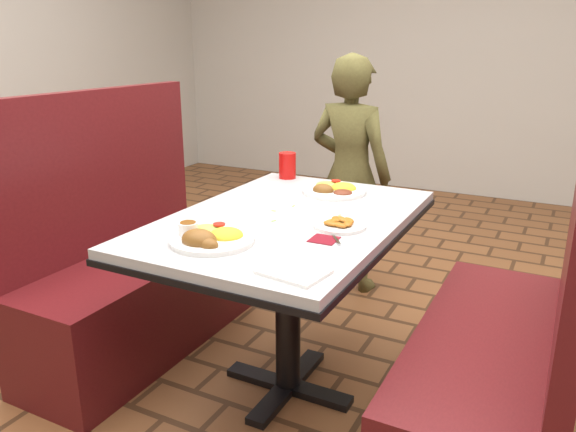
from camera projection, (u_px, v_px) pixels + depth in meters
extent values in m
plane|color=brown|center=(288.00, 389.00, 2.32)|extent=(7.00, 7.00, 0.00)
cube|color=beige|center=(473.00, 38.00, 4.87)|extent=(6.00, 0.04, 2.80)
cube|color=#BABDBF|center=(288.00, 220.00, 2.10)|extent=(0.80, 1.20, 0.03)
cube|color=black|center=(288.00, 227.00, 2.11)|extent=(0.81, 1.21, 0.02)
cylinder|color=black|center=(288.00, 311.00, 2.21)|extent=(0.10, 0.10, 0.69)
cube|color=black|center=(288.00, 386.00, 2.32)|extent=(0.55, 0.08, 0.03)
cube|color=black|center=(288.00, 386.00, 2.32)|extent=(0.08, 0.55, 0.03)
cube|color=#5E1518|center=(144.00, 302.00, 2.58)|extent=(0.45, 1.20, 0.45)
cube|color=#5E1518|center=(98.00, 197.00, 2.54)|extent=(0.06, 1.20, 0.95)
cube|color=#5E1518|center=(482.00, 392.00, 1.92)|extent=(0.45, 1.20, 0.45)
cube|color=#5E1518|center=(574.00, 276.00, 1.69)|extent=(0.06, 1.20, 0.95)
imported|color=brown|center=(350.00, 175.00, 3.13)|extent=(0.51, 0.36, 1.32)
cylinder|color=white|center=(212.00, 240.00, 1.82)|extent=(0.28, 0.28, 0.02)
ellipsoid|color=gold|center=(226.00, 228.00, 1.83)|extent=(0.11, 0.11, 0.05)
ellipsoid|color=#9BC64F|center=(208.00, 226.00, 1.88)|extent=(0.11, 0.09, 0.04)
cylinder|color=red|center=(219.00, 224.00, 1.88)|extent=(0.04, 0.04, 0.01)
ellipsoid|color=brown|center=(199.00, 232.00, 1.77)|extent=(0.12, 0.09, 0.07)
ellipsoid|color=brown|center=(208.00, 240.00, 1.74)|extent=(0.07, 0.05, 0.04)
cylinder|color=white|center=(188.00, 228.00, 1.84)|extent=(0.07, 0.07, 0.04)
cylinder|color=brown|center=(188.00, 223.00, 1.84)|extent=(0.05, 0.05, 0.01)
cylinder|color=white|center=(334.00, 191.00, 2.41)|extent=(0.27, 0.27, 0.02)
ellipsoid|color=gold|center=(344.00, 183.00, 2.41)|extent=(0.11, 0.11, 0.05)
ellipsoid|color=#9BC64F|center=(328.00, 182.00, 2.46)|extent=(0.11, 0.09, 0.04)
cylinder|color=red|center=(336.00, 181.00, 2.47)|extent=(0.04, 0.04, 0.01)
ellipsoid|color=brown|center=(343.00, 190.00, 2.35)|extent=(0.08, 0.08, 0.03)
ellipsoid|color=brown|center=(323.00, 185.00, 2.37)|extent=(0.09, 0.07, 0.05)
cylinder|color=white|center=(340.00, 226.00, 1.97)|extent=(0.18, 0.18, 0.01)
cube|color=maroon|center=(324.00, 239.00, 1.85)|extent=(0.09, 0.09, 0.00)
cube|color=silver|center=(335.00, 238.00, 1.85)|extent=(0.08, 0.10, 0.00)
cylinder|color=red|center=(287.00, 165.00, 2.66)|extent=(0.08, 0.08, 0.12)
cube|color=white|center=(293.00, 272.00, 1.58)|extent=(0.20, 0.16, 0.01)
cube|color=silver|center=(225.00, 245.00, 1.77)|extent=(0.05, 0.15, 0.00)
cube|color=silver|center=(195.00, 239.00, 1.83)|extent=(0.02, 0.13, 0.00)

